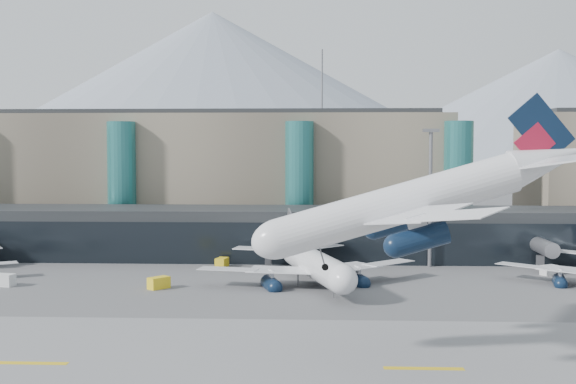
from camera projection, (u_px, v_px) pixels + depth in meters
The scene contains 14 objects.
ground at pixel (241, 329), 87.62m from camera, with size 900.00×900.00×0.00m, color #515154.
runway_strip at pixel (224, 366), 72.66m from camera, with size 400.00×40.00×0.04m, color slate.
runway_markings at pixel (224, 366), 72.66m from camera, with size 128.00×1.00×0.02m.
concourse at pixel (272, 233), 144.89m from camera, with size 170.00×27.00×10.00m.
terminal_main at pixel (180, 175), 177.57m from camera, with size 130.00×30.00×31.00m.
teal_towers at pixel (210, 184), 161.26m from camera, with size 116.40×19.40×46.00m.
mountain_ridge at pixel (330, 112), 463.12m from camera, with size 910.00×400.00×110.00m.
lightmast_mid at pixel (430, 189), 133.28m from camera, with size 3.00×1.20×25.60m.
hero_jet at pixel (428, 189), 73.27m from camera, with size 35.68×36.27×11.71m.
jet_parked_mid at pixel (309, 254), 118.41m from camera, with size 37.19×38.89×12.48m.
veh_a at pixel (3, 280), 115.15m from camera, with size 3.43×1.93×1.93m, color silver.
veh_b at pixel (222, 262), 133.74m from camera, with size 2.96×1.82×1.71m, color yellow.
veh_d at pixel (549, 270), 125.31m from camera, with size 2.95×1.58×1.69m, color silver.
veh_h at pixel (159, 283), 112.98m from camera, with size 3.33×1.75×1.84m, color yellow.
Camera 1 is at (9.65, -86.12, 21.88)m, focal length 45.00 mm.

